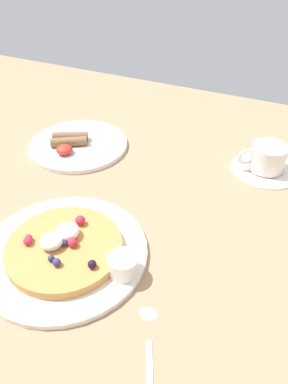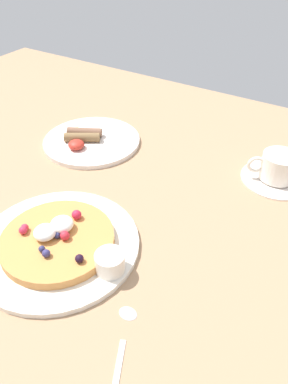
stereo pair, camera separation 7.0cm
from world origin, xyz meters
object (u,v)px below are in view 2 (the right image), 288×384
(pancake_plate, at_px, (57,244))
(coffee_cup, at_px, (278,166))
(syrup_ramekin, at_px, (110,262))
(breakfast_plate, at_px, (92,141))
(coffee_saucer, at_px, (276,178))
(teaspoon, at_px, (125,331))

(pancake_plate, xyz_separation_m, coffee_cup, (0.27, 0.40, 0.03))
(syrup_ramekin, xyz_separation_m, breakfast_plate, (-0.28, 0.31, -0.02))
(coffee_saucer, relative_size, teaspoon, 1.17)
(syrup_ramekin, distance_m, breakfast_plate, 0.42)
(coffee_saucer, height_order, teaspoon, same)
(teaspoon, bearing_deg, coffee_cup, 81.00)
(coffee_cup, bearing_deg, coffee_saucer, 28.78)
(syrup_ramekin, xyz_separation_m, coffee_cup, (0.15, 0.40, 0.01))
(breakfast_plate, xyz_separation_m, teaspoon, (0.36, -0.39, -0.00))
(breakfast_plate, bearing_deg, coffee_saucer, 11.54)
(pancake_plate, bearing_deg, coffee_saucer, 56.15)
(breakfast_plate, relative_size, coffee_cup, 2.39)
(coffee_cup, xyz_separation_m, teaspoon, (-0.08, -0.47, -0.03))
(teaspoon, bearing_deg, pancake_plate, 159.09)
(breakfast_plate, distance_m, coffee_saucer, 0.45)
(pancake_plate, xyz_separation_m, coffee_saucer, (0.27, 0.40, -0.00))
(coffee_saucer, bearing_deg, pancake_plate, -123.85)
(coffee_cup, relative_size, teaspoon, 0.78)
(syrup_ramekin, distance_m, teaspoon, 0.11)
(syrup_ramekin, height_order, coffee_saucer, syrup_ramekin)
(pancake_plate, relative_size, coffee_cup, 2.86)
(syrup_ramekin, bearing_deg, teaspoon, -43.78)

